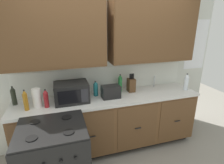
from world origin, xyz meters
The scene contains 15 objects.
ground_plane centered at (0.00, 0.00, 0.00)m, with size 8.00×8.00×0.00m, color gray.
wall_unit centered at (0.00, 0.50, 1.67)m, with size 4.05×0.40×2.51m.
counter_run centered at (0.00, 0.30, 0.48)m, with size 2.88×0.64×0.93m.
stove_range centered at (-0.86, -0.33, 0.47)m, with size 0.76×0.68×0.95m.
microwave centered at (-0.58, 0.31, 1.07)m, with size 0.48×0.37×0.28m.
toaster centered at (0.01, 0.27, 1.03)m, with size 0.28×0.18×0.19m.
knife_block centered at (0.40, 0.42, 1.05)m, with size 0.11×0.14×0.31m.
sink_faucet centered at (0.89, 0.51, 1.03)m, with size 0.02×0.02×0.20m, color #B2B5BA.
paper_towel_roll centered at (-1.04, 0.27, 1.06)m, with size 0.12×0.12×0.26m, color white.
bottle_red centered at (-0.92, 0.21, 1.06)m, with size 0.06×0.06×0.26m.
bottle_dark centered at (-1.36, 0.43, 1.07)m, with size 0.06×0.06×0.27m.
bottle_clear centered at (1.33, 0.21, 1.07)m, with size 0.07×0.07×0.29m.
bottle_green centered at (0.23, 0.47, 1.08)m, with size 0.07×0.07×0.30m.
bottle_amber centered at (-1.17, 0.20, 1.07)m, with size 0.06×0.06×0.29m.
bottle_teal centered at (-0.20, 0.41, 1.05)m, with size 0.07×0.07×0.24m.
Camera 1 is at (-0.72, -2.14, 2.04)m, focal length 28.40 mm.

